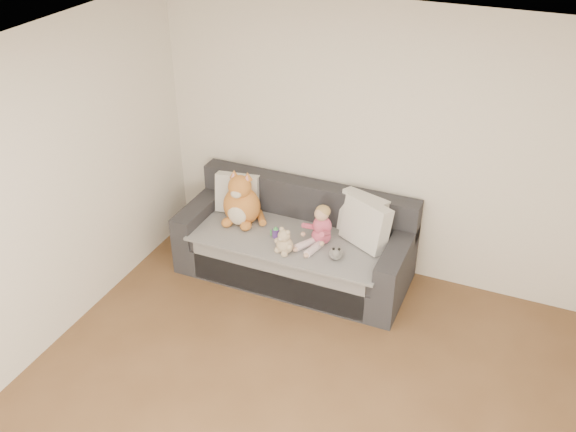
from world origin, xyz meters
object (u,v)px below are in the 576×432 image
object	(u,v)px
teddy_bear	(284,243)
plush_cat	(241,203)
toddler	(320,229)
sippy_cup	(276,232)
sofa	(296,245)

from	to	relation	value
teddy_bear	plush_cat	bearing A→B (deg)	172.65
toddler	sippy_cup	xyz separation A→B (m)	(-0.41, -0.07, -0.10)
plush_cat	sippy_cup	size ratio (longest dim) A/B	4.80
toddler	sippy_cup	size ratio (longest dim) A/B	3.38
sofa	teddy_bear	distance (m)	0.46
plush_cat	teddy_bear	bearing A→B (deg)	-33.32
toddler	plush_cat	distance (m)	0.84
toddler	plush_cat	bearing A→B (deg)	-164.05
toddler	teddy_bear	distance (m)	0.36
sofa	plush_cat	world-z (taller)	plush_cat
teddy_bear	sofa	bearing A→B (deg)	117.62
toddler	teddy_bear	world-z (taller)	toddler
toddler	plush_cat	world-z (taller)	plush_cat
sofa	toddler	bearing A→B (deg)	-20.93
plush_cat	sofa	bearing A→B (deg)	-0.02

